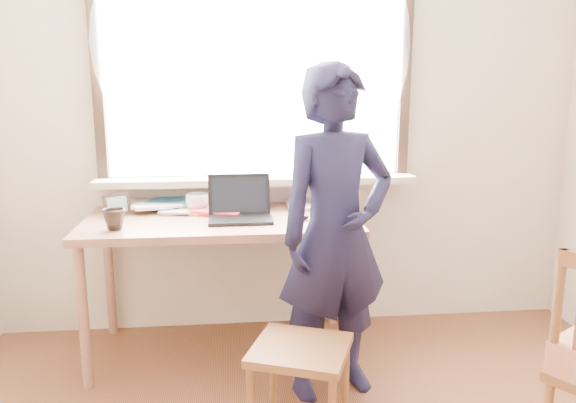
{
  "coord_description": "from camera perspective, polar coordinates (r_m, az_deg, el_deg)",
  "views": [
    {
      "loc": [
        -0.36,
        -1.32,
        1.49
      ],
      "look_at": [
        -0.12,
        0.95,
        1.0
      ],
      "focal_mm": 35.0,
      "sensor_mm": 36.0,
      "label": 1
    }
  ],
  "objects": [
    {
      "name": "work_chair",
      "position": [
        2.47,
        1.26,
        -15.76
      ],
      "size": [
        0.5,
        0.49,
        0.4
      ],
      "color": "brown",
      "rests_on": "ground"
    },
    {
      "name": "book_b",
      "position": [
        3.28,
        -0.12,
        -0.34
      ],
      "size": [
        0.2,
        0.27,
        0.02
      ],
      "primitive_type": "imported",
      "rotation": [
        0.0,
        0.0,
        -0.02
      ],
      "color": "white",
      "rests_on": "desk"
    },
    {
      "name": "picture_frame",
      "position": [
        3.18,
        -17.03,
        -0.44
      ],
      "size": [
        0.13,
        0.09,
        0.11
      ],
      "color": "black",
      "rests_on": "desk"
    },
    {
      "name": "room_shell",
      "position": [
        1.57,
        6.8,
        17.22
      ],
      "size": [
        3.52,
        4.02,
        2.61
      ],
      "color": "beige",
      "rests_on": "ground"
    },
    {
      "name": "mug_dark",
      "position": [
        2.89,
        -17.24,
        -1.76
      ],
      "size": [
        0.15,
        0.15,
        0.1
      ],
      "primitive_type": "imported",
      "rotation": [
        0.0,
        0.0,
        -0.58
      ],
      "color": "black",
      "rests_on": "desk"
    },
    {
      "name": "desk_clutter",
      "position": [
        3.21,
        -8.75,
        -0.5
      ],
      "size": [
        0.73,
        0.56,
        0.05
      ],
      "color": "white",
      "rests_on": "desk"
    },
    {
      "name": "mouse",
      "position": [
        2.96,
        1.3,
        -1.58
      ],
      "size": [
        0.09,
        0.06,
        0.03
      ],
      "primitive_type": "ellipsoid",
      "color": "black",
      "rests_on": "desk"
    },
    {
      "name": "book_a",
      "position": [
        3.24,
        -12.51,
        -0.76
      ],
      "size": [
        0.22,
        0.27,
        0.02
      ],
      "primitive_type": "imported",
      "rotation": [
        0.0,
        0.0,
        -0.17
      ],
      "color": "white",
      "rests_on": "desk"
    },
    {
      "name": "laptop",
      "position": [
        2.99,
        -4.91,
        -0.73
      ],
      "size": [
        0.34,
        0.27,
        0.23
      ],
      "color": "black",
      "rests_on": "desk"
    },
    {
      "name": "person",
      "position": [
        2.65,
        4.87,
        -3.3
      ],
      "size": [
        0.66,
        0.53,
        1.58
      ],
      "primitive_type": "imported",
      "rotation": [
        0.0,
        0.0,
        0.29
      ],
      "color": "black",
      "rests_on": "ground"
    },
    {
      "name": "desk",
      "position": [
        3.06,
        -6.77,
        -3.1
      ],
      "size": [
        1.45,
        0.73,
        0.78
      ],
      "color": "#905C48",
      "rests_on": "ground"
    },
    {
      "name": "mug_white",
      "position": [
        3.19,
        -9.2,
        -0.11
      ],
      "size": [
        0.15,
        0.15,
        0.1
      ],
      "primitive_type": "imported",
      "rotation": [
        0.0,
        0.0,
        0.23
      ],
      "color": "white",
      "rests_on": "desk"
    }
  ]
}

